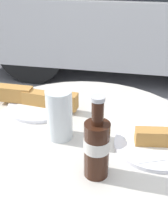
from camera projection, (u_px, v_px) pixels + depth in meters
The scene contains 6 objects.
bistro_table at pixel (82, 169), 0.96m from camera, with size 0.79×0.79×0.72m.
cola_bottle_left at pixel (97, 146), 0.67m from camera, with size 0.06×0.06×0.22m.
drinking_glass at pixel (60, 117), 0.82m from camera, with size 0.08×0.08×0.15m.
lunch_plate_near at pixel (38, 101), 1.00m from camera, with size 0.30×0.22×0.07m.
lunch_plate_far at pixel (154, 143), 0.81m from camera, with size 0.23×0.23×0.06m.
parked_car at pixel (151, 12), 3.15m from camera, with size 3.86×1.70×1.23m.
Camera 1 is at (0.15, -0.72, 1.22)m, focal length 45.00 mm.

